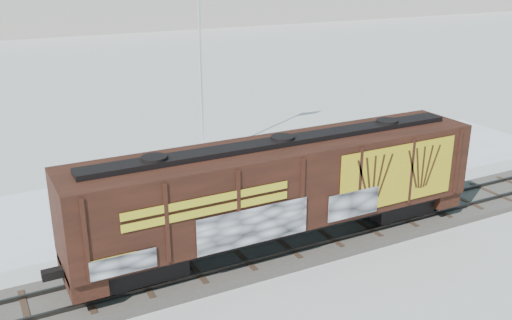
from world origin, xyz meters
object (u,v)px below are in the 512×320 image
car_silver (192,176)px  flagpole (203,84)px  car_white (320,150)px  hopper_railcar (282,186)px  car_dark (403,145)px

car_silver → flagpole: bearing=-47.3°
car_white → car_silver: bearing=82.2°
hopper_railcar → car_silver: hopper_railcar is taller
car_dark → flagpole: bearing=75.1°
flagpole → car_dark: 12.45m
hopper_railcar → car_silver: size_ratio=3.52×
car_silver → car_dark: car_silver is taller
hopper_railcar → car_white: size_ratio=3.70×
hopper_railcar → flagpole: (1.83, 12.32, 1.63)m
hopper_railcar → car_dark: (12.37, 6.82, -2.07)m
hopper_railcar → car_white: bearing=48.1°
hopper_railcar → car_silver: 7.97m
car_silver → car_dark: bearing=-111.4°
hopper_railcar → flagpole: flagpole is taller
flagpole → car_silver: size_ratio=2.50×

